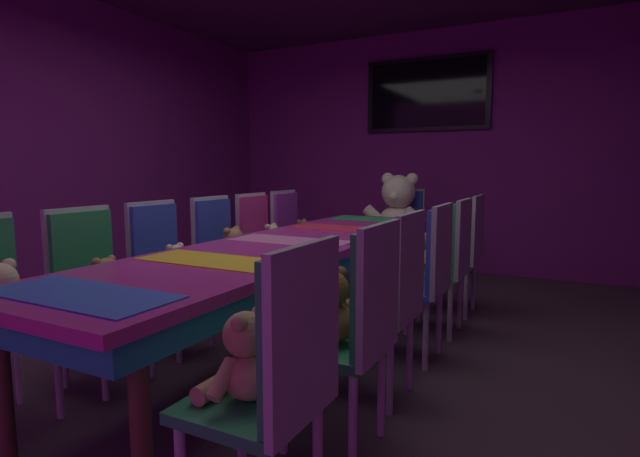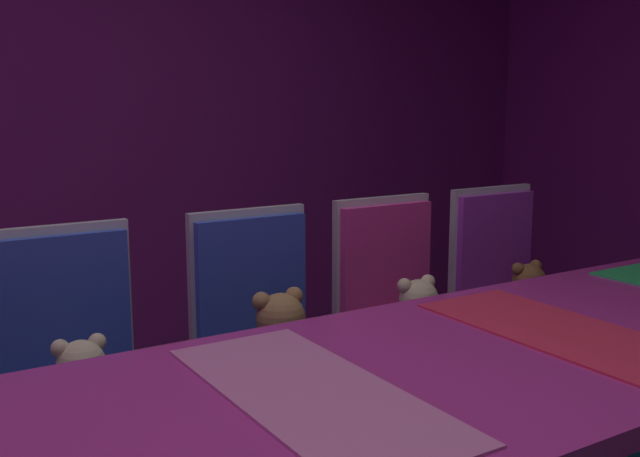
{
  "view_description": "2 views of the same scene",
  "coord_description": "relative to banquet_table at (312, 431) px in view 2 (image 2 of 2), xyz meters",
  "views": [
    {
      "loc": [
        1.6,
        -2.67,
        1.21
      ],
      "look_at": [
        0.13,
        0.17,
        0.81
      ],
      "focal_mm": 27.74,
      "sensor_mm": 36.0,
      "label": 1
    },
    {
      "loc": [
        1.22,
        -0.74,
        1.33
      ],
      "look_at": [
        -0.2,
        0.14,
        1.04
      ],
      "focal_mm": 41.49,
      "sensor_mm": 36.0,
      "label": 2
    }
  ],
  "objects": [
    {
      "name": "wall_left",
      "position": [
        -2.6,
        -0.0,
        0.74
      ],
      "size": [
        0.12,
        6.4,
        2.8
      ],
      "primitive_type": "cube",
      "color": "#721E72",
      "rests_on": "ground_plane"
    },
    {
      "name": "banquet_table",
      "position": [
        0.0,
        0.0,
        0.0
      ],
      "size": [
        0.9,
        3.54,
        0.75
      ],
      "color": "#B22D8C",
      "rests_on": "ground_plane"
    },
    {
      "name": "chair_left_2",
      "position": [
        -0.82,
        -0.29,
        -0.06
      ],
      "size": [
        0.42,
        0.41,
        0.98
      ],
      "color": "#2D47B2",
      "rests_on": "ground_plane"
    },
    {
      "name": "teddy_left_2",
      "position": [
        -0.68,
        -0.29,
        -0.09
      ],
      "size": [
        0.21,
        0.27,
        0.26
      ],
      "color": "beige",
      "rests_on": "chair_left_2"
    },
    {
      "name": "chair_left_3",
      "position": [
        -0.81,
        0.3,
        -0.06
      ],
      "size": [
        0.42,
        0.41,
        0.98
      ],
      "color": "#2D47B2",
      "rests_on": "ground_plane"
    },
    {
      "name": "teddy_left_3",
      "position": [
        -0.67,
        0.3,
        -0.07
      ],
      "size": [
        0.25,
        0.32,
        0.3
      ],
      "color": "#9E7247",
      "rests_on": "chair_left_3"
    },
    {
      "name": "chair_left_4",
      "position": [
        -0.81,
        0.84,
        -0.06
      ],
      "size": [
        0.42,
        0.41,
        0.98
      ],
      "color": "#CC338C",
      "rests_on": "ground_plane"
    },
    {
      "name": "teddy_left_4",
      "position": [
        -0.67,
        0.84,
        -0.08
      ],
      "size": [
        0.22,
        0.29,
        0.27
      ],
      "color": "beige",
      "rests_on": "chair_left_4"
    },
    {
      "name": "chair_left_5",
      "position": [
        -0.83,
        1.39,
        -0.06
      ],
      "size": [
        0.42,
        0.41,
        0.98
      ],
      "color": "purple",
      "rests_on": "ground_plane"
    },
    {
      "name": "teddy_left_5",
      "position": [
        -0.69,
        1.39,
        -0.09
      ],
      "size": [
        0.21,
        0.27,
        0.26
      ],
      "color": "brown",
      "rests_on": "chair_left_5"
    }
  ]
}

